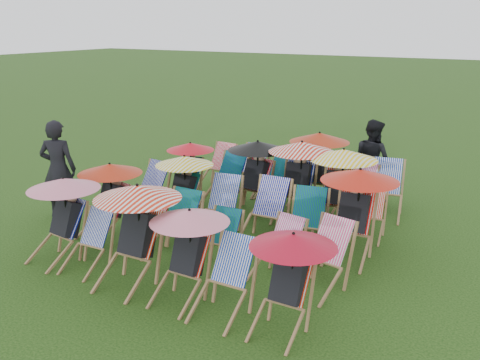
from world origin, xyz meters
The scene contains 33 objects.
ground centered at (0.00, 0.00, 0.00)m, with size 100.00×100.00×0.00m, color black.
deckchair_0 centered at (-1.92, -2.16, 0.69)m, with size 1.10×1.16×1.30m.
deckchair_1 centered at (-1.32, -2.20, 0.42)m, with size 0.59×0.80×0.85m.
deckchair_2 centered at (-0.40, -2.22, 0.76)m, with size 1.21×1.26×1.44m.
deckchair_3 centered at (0.48, -2.24, 0.66)m, with size 1.05×1.09×1.25m.
deckchair_4 centered at (1.13, -2.30, 0.47)m, with size 0.63×0.88×0.95m.
deckchair_5 centered at (1.96, -2.26, 0.65)m, with size 1.04×1.07×1.23m.
deckchair_6 centered at (-1.97, -1.11, 0.68)m, with size 1.08×1.15×1.28m.
deckchair_7 centered at (-1.10, -1.09, 0.42)m, with size 0.70×0.87×0.85m.
deckchair_8 centered at (-0.50, -1.17, 0.50)m, with size 0.67×0.93×0.99m.
deckchair_9 centered at (0.33, -1.18, 0.42)m, with size 0.59×0.80×0.84m.
deckchair_10 centered at (1.25, -1.04, 0.43)m, with size 0.70×0.88×0.86m.
deckchair_11 centered at (1.93, -1.06, 0.48)m, with size 0.80×0.99×0.96m.
deckchair_12 centered at (-2.05, -0.02, 0.50)m, with size 0.79×1.01×1.01m.
deckchair_13 centered at (-1.25, 0.04, 0.66)m, with size 1.06×1.10×1.25m.
deckchair_14 centered at (-0.39, -0.01, 0.48)m, with size 0.77×0.98×0.97m.
deckchair_15 centered at (0.46, 0.08, 0.51)m, with size 0.69×0.96×1.02m.
deckchair_16 centered at (1.25, -0.02, 0.49)m, with size 0.81×1.01×0.99m.
deckchair_17 centered at (1.96, 0.15, 0.75)m, with size 1.20×1.27×1.42m.
deckchair_18 centered at (-1.98, 1.29, 0.62)m, with size 0.99×1.08×1.17m.
deckchair_19 centered at (-1.09, 1.27, 0.51)m, with size 0.78×1.01×1.03m.
deckchair_20 centered at (-0.46, 1.33, 0.72)m, with size 1.16×1.22×1.37m.
deckchair_21 centered at (0.47, 1.34, 0.77)m, with size 1.23×1.32×1.46m.
deckchair_22 centered at (1.31, 1.26, 0.75)m, with size 1.21×1.30×1.43m.
deckchair_23 centered at (1.94, 1.12, 0.41)m, with size 0.63×0.81×0.81m.
deckchair_24 centered at (-1.89, 2.27, 0.47)m, with size 0.65×0.89×0.94m.
deckchair_25 centered at (-1.09, 2.32, 0.50)m, with size 0.67×0.93×0.99m.
deckchair_26 centered at (-0.43, 2.27, 0.45)m, with size 0.69×0.89×0.90m.
deckchair_27 centered at (0.39, 2.38, 0.76)m, with size 1.21×1.26×1.44m.
deckchair_28 centered at (1.32, 2.27, 0.45)m, with size 0.73×0.92×0.91m.
deckchair_29 centered at (1.87, 2.32, 0.52)m, with size 0.85×1.06×1.03m.
person_left centered at (-3.43, -0.80, 0.93)m, with size 0.68×0.44×1.86m, color black.
person_rear centered at (1.36, 3.10, 0.85)m, with size 0.82×0.64×1.69m, color black.
Camera 1 is at (4.34, -7.41, 3.57)m, focal length 40.00 mm.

